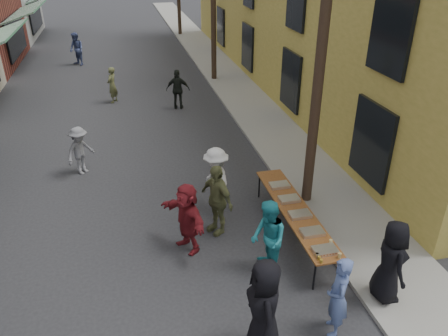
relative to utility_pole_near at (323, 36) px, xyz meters
name	(u,v)px	position (x,y,z in m)	size (l,w,h in m)	color
ground	(163,307)	(-4.30, -3.00, -4.50)	(120.00, 120.00, 0.00)	#28282B
sidewalk	(227,78)	(0.70, 12.00, -4.45)	(2.20, 60.00, 0.10)	gray
utility_pole_near	(323,36)	(0.00, 0.00, 0.00)	(0.26, 0.26, 9.00)	#2D2116
serving_table	(295,210)	(-0.91, -1.34, -3.79)	(0.70, 4.00, 0.75)	brown
catering_tray_sausage	(325,250)	(-0.91, -2.99, -3.71)	(0.50, 0.33, 0.08)	maroon
catering_tray_foil_b	(312,232)	(-0.91, -2.34, -3.71)	(0.50, 0.33, 0.08)	#B2B2B7
catering_tray_buns	(300,214)	(-0.91, -1.64, -3.71)	(0.50, 0.33, 0.08)	tan
catering_tray_foil_d	(289,199)	(-0.91, -0.94, -3.71)	(0.50, 0.33, 0.08)	#B2B2B7
catering_tray_buns_end	(279,185)	(-0.91, -0.24, -3.71)	(0.50, 0.33, 0.08)	tan
condiment_jar_a	(321,261)	(-1.13, -3.29, -3.71)	(0.07, 0.07, 0.08)	#A57F26
condiment_jar_b	(319,258)	(-1.13, -3.19, -3.71)	(0.07, 0.07, 0.08)	#A57F26
condiment_jar_c	(317,255)	(-1.13, -3.09, -3.71)	(0.07, 0.07, 0.08)	#A57F26
cup_stack	(340,256)	(-0.71, -3.24, -3.69)	(0.08, 0.08, 0.12)	tan
guest_front_a	(264,309)	(-2.70, -4.42, -3.52)	(0.96, 0.62, 1.96)	black
guest_front_b	(338,297)	(-1.28, -4.31, -3.67)	(0.60, 0.40, 1.66)	#51659E
guest_front_c	(268,239)	(-1.97, -2.46, -3.62)	(0.85, 0.67, 1.76)	teal
guest_front_d	(216,180)	(-2.51, 0.18, -3.59)	(1.17, 0.67, 1.82)	silver
guest_front_e	(217,199)	(-2.70, -0.74, -3.58)	(1.07, 0.45, 1.83)	#65683C
guest_queue_back	(187,218)	(-3.50, -1.25, -3.64)	(1.59, 0.51, 1.71)	maroon
server	(391,261)	(0.05, -3.82, -3.51)	(0.87, 0.56, 1.77)	black
passerby_left	(80,151)	(-6.08, 3.18, -3.74)	(0.98, 0.57, 1.52)	gray
passerby_mid	(178,89)	(-2.36, 8.26, -3.66)	(0.98, 0.41, 1.68)	black
passerby_right	(112,85)	(-5.06, 9.73, -3.72)	(0.57, 0.37, 1.57)	brown
passerby_far	(77,49)	(-6.93, 16.73, -3.59)	(0.88, 0.69, 1.81)	#47558A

